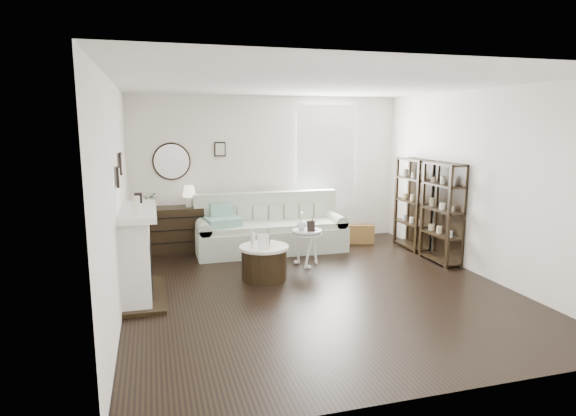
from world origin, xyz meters
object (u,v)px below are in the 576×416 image
object	(u,v)px
sofa	(270,232)
pedestal_table	(307,233)
drum_table	(264,262)
dresser	(170,230)

from	to	relation	value
sofa	pedestal_table	distance (m)	1.12
drum_table	pedestal_table	size ratio (longest dim) A/B	1.23
dresser	drum_table	world-z (taller)	dresser
sofa	drum_table	world-z (taller)	sofa
dresser	pedestal_table	xyz separation A→B (m)	(2.02, -1.44, 0.14)
sofa	dresser	distance (m)	1.73
sofa	dresser	xyz separation A→B (m)	(-1.68, 0.39, 0.06)
sofa	drum_table	xyz separation A→B (m)	(-0.46, -1.52, -0.08)
dresser	drum_table	xyz separation A→B (m)	(1.22, -1.91, -0.14)
drum_table	sofa	bearing A→B (deg)	73.17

